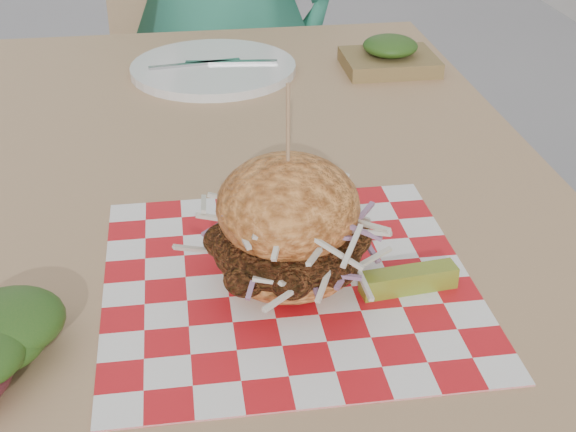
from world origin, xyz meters
name	(u,v)px	position (x,y,z in m)	size (l,w,h in m)	color
patio_table	(235,226)	(-0.02, -0.16, 0.67)	(0.80, 1.20, 0.75)	tan
patio_chair	(202,70)	(-0.01, 0.78, 0.55)	(0.43, 0.44, 0.95)	tan
paper_liner	(288,281)	(0.02, -0.41, 0.75)	(0.36, 0.36, 0.00)	red
sandwich	(288,231)	(0.02, -0.41, 0.81)	(0.18, 0.18, 0.21)	#F29244
pickle_spear	(409,280)	(0.13, -0.44, 0.76)	(0.10, 0.02, 0.02)	olive
place_setting	(213,68)	(-0.02, 0.20, 0.76)	(0.27, 0.27, 0.02)	white
kraft_tray	(390,56)	(0.27, 0.18, 0.77)	(0.15, 0.12, 0.06)	olive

